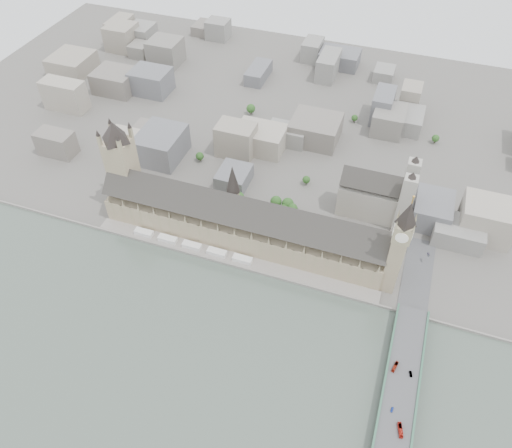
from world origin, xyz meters
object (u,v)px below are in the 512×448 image
(westminster_abbey, at_px, (377,195))
(car_blue, at_px, (392,410))
(car_approach, at_px, (428,255))
(palace_of_westminster, at_px, (242,222))
(victoria_tower, at_px, (122,163))
(red_bus_north, at_px, (395,367))
(westminster_bridge, at_px, (400,391))
(red_bus_south, at_px, (400,430))
(car_silver, at_px, (411,374))
(elizabeth_tower, at_px, (400,242))

(westminster_abbey, height_order, car_blue, westminster_abbey)
(car_approach, bearing_deg, palace_of_westminster, 172.03)
(palace_of_westminster, distance_m, victoria_tower, 126.41)
(red_bus_north, distance_m, car_approach, 121.36)
(victoria_tower, bearing_deg, palace_of_westminster, -2.96)
(westminster_bridge, relative_size, car_blue, 84.75)
(red_bus_north, relative_size, red_bus_south, 0.89)
(car_blue, bearing_deg, victoria_tower, 161.24)
(car_approach, bearing_deg, victoria_tower, 166.81)
(westminster_abbey, height_order, car_approach, westminster_abbey)
(red_bus_north, height_order, car_silver, red_bus_north)
(victoria_tower, height_order, red_bus_north, victoria_tower)
(palace_of_westminster, bearing_deg, westminster_abbey, 34.17)
(westminster_abbey, bearing_deg, car_silver, -71.69)
(elizabeth_tower, height_order, car_blue, elizabeth_tower)
(elizabeth_tower, bearing_deg, palace_of_westminster, 175.15)
(victoria_tower, xyz_separation_m, car_silver, (289.06, -100.66, -44.17))
(car_approach, bearing_deg, car_silver, -107.66)
(palace_of_westminster, distance_m, car_silver, 192.23)
(elizabeth_tower, bearing_deg, westminster_bridge, -75.89)
(westminster_bridge, distance_m, westminster_abbey, 190.56)
(westminster_bridge, bearing_deg, red_bus_south, -83.61)
(red_bus_south, xyz_separation_m, car_silver, (1.56, 44.15, -0.70))
(elizabeth_tower, height_order, car_silver, elizabeth_tower)
(westminster_bridge, bearing_deg, elizabeth_tower, 104.11)
(car_approach, bearing_deg, car_blue, -110.91)
(elizabeth_tower, xyz_separation_m, victoria_tower, (-260.00, 18.00, -2.88))
(car_silver, distance_m, car_approach, 122.47)
(westminster_bridge, height_order, westminster_abbey, westminster_abbey)
(westminster_abbey, relative_size, red_bus_south, 6.38)
(westminster_bridge, distance_m, red_bus_north, 17.26)
(elizabeth_tower, relative_size, victoria_tower, 1.07)
(victoria_tower, xyz_separation_m, car_blue, (280.22, -132.15, -44.30))
(elizabeth_tower, distance_m, westminster_abbey, 96.91)
(westminster_bridge, height_order, red_bus_south, red_bus_south)
(palace_of_westminster, distance_m, elizabeth_tower, 142.94)
(car_silver, relative_size, car_approach, 1.05)
(elizabeth_tower, distance_m, red_bus_south, 137.79)
(red_bus_south, bearing_deg, westminster_abbey, 88.76)
(palace_of_westminster, height_order, elizabeth_tower, elizabeth_tower)
(westminster_bridge, relative_size, red_bus_north, 34.23)
(elizabeth_tower, bearing_deg, car_approach, 53.56)
(victoria_tower, relative_size, red_bus_north, 10.53)
(westminster_abbey, xyz_separation_m, car_silver, (56.14, -169.66, -14.05))
(car_blue, distance_m, car_approach, 154.23)
(westminster_abbey, distance_m, car_approach, 74.95)
(red_bus_south, bearing_deg, westminster_bridge, 80.83)
(westminster_abbey, xyz_separation_m, car_blue, (47.29, -201.15, -14.18))
(westminster_bridge, bearing_deg, car_silver, 68.48)
(palace_of_westminster, xyz_separation_m, westminster_abbey, (110.92, 75.30, 2.38))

